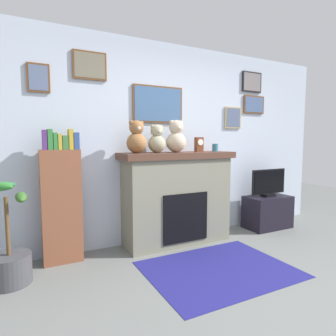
% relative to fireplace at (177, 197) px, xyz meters
% --- Properties ---
extents(ground_plane, '(12.00, 12.00, 0.00)m').
position_rel_fireplace_xyz_m(ground_plane, '(0.07, -1.71, -0.60)').
color(ground_plane, slate).
extents(back_wall, '(5.20, 0.15, 2.60)m').
position_rel_fireplace_xyz_m(back_wall, '(0.08, 0.29, 0.71)').
color(back_wall, silver).
rests_on(back_wall, ground_plane).
extents(fireplace, '(1.50, 0.51, 1.19)m').
position_rel_fireplace_xyz_m(fireplace, '(0.00, 0.00, 0.00)').
color(fireplace, gray).
rests_on(fireplace, ground_plane).
extents(bookshelf, '(0.41, 0.16, 1.46)m').
position_rel_fireplace_xyz_m(bookshelf, '(-1.41, 0.03, 0.09)').
color(bookshelf, brown).
rests_on(bookshelf, ground_plane).
extents(potted_plant, '(0.45, 0.54, 0.98)m').
position_rel_fireplace_xyz_m(potted_plant, '(-1.92, -0.25, -0.33)').
color(potted_plant, '#3F3F44').
rests_on(potted_plant, ground_plane).
extents(tv_stand, '(0.70, 0.40, 0.49)m').
position_rel_fireplace_xyz_m(tv_stand, '(1.54, -0.07, -0.36)').
color(tv_stand, black).
rests_on(tv_stand, ground_plane).
extents(television, '(0.64, 0.14, 0.41)m').
position_rel_fireplace_xyz_m(television, '(1.54, -0.07, 0.09)').
color(television, black).
rests_on(television, tv_stand).
extents(area_rug, '(1.49, 1.14, 0.01)m').
position_rel_fireplace_xyz_m(area_rug, '(0.00, -0.90, -0.59)').
color(area_rug, navy).
rests_on(area_rug, ground_plane).
extents(candle_jar, '(0.08, 0.08, 0.11)m').
position_rel_fireplace_xyz_m(candle_jar, '(0.58, -0.02, 0.64)').
color(candle_jar, teal).
rests_on(candle_jar, fireplace).
extents(mantel_clock, '(0.10, 0.08, 0.19)m').
position_rel_fireplace_xyz_m(mantel_clock, '(0.32, -0.02, 0.68)').
color(mantel_clock, brown).
rests_on(mantel_clock, fireplace).
extents(teddy_bear_brown, '(0.24, 0.24, 0.39)m').
position_rel_fireplace_xyz_m(teddy_bear_brown, '(-0.56, -0.02, 0.76)').
color(teddy_bear_brown, '#96653A').
rests_on(teddy_bear_brown, fireplace).
extents(teddy_bear_cream, '(0.21, 0.21, 0.35)m').
position_rel_fireplace_xyz_m(teddy_bear_cream, '(-0.29, -0.02, 0.74)').
color(teddy_bear_cream, tan).
rests_on(teddy_bear_cream, fireplace).
extents(teddy_bear_tan, '(0.25, 0.25, 0.41)m').
position_rel_fireplace_xyz_m(teddy_bear_tan, '(-0.03, -0.02, 0.77)').
color(teddy_bear_tan, '#C6B196').
rests_on(teddy_bear_tan, fireplace).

